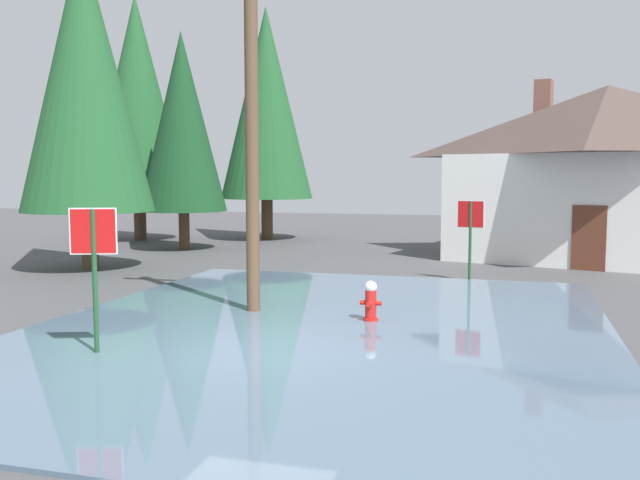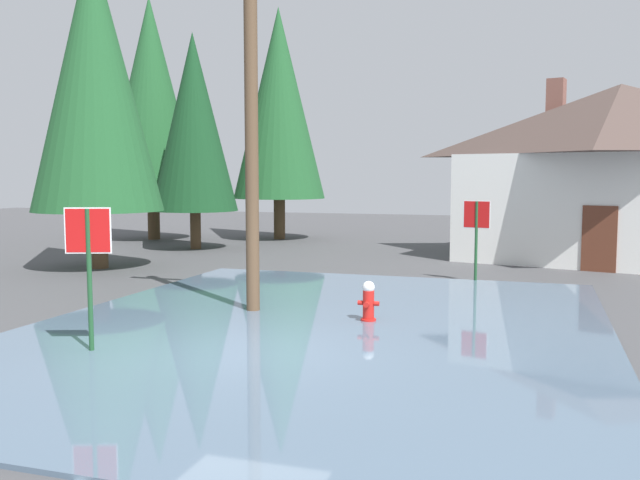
% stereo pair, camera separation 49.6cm
% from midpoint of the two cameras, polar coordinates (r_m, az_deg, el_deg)
% --- Properties ---
extents(ground_plane, '(80.00, 80.00, 0.10)m').
position_cam_midpoint_polar(ground_plane, '(11.38, -7.54, -9.71)').
color(ground_plane, '#424244').
extents(flood_puddle, '(10.64, 13.61, 0.06)m').
position_cam_midpoint_polar(flood_puddle, '(13.01, -1.03, -7.37)').
color(flood_puddle, '#4C6075').
rests_on(flood_puddle, ground).
extents(lane_stop_bar, '(3.29, 0.36, 0.01)m').
position_cam_midpoint_polar(lane_stop_bar, '(10.06, -9.44, -11.45)').
color(lane_stop_bar, silver).
rests_on(lane_stop_bar, ground).
extents(stop_sign_near, '(0.71, 0.27, 2.40)m').
position_cam_midpoint_polar(stop_sign_near, '(11.53, -19.53, -0.84)').
color(stop_sign_near, '#1E4C28').
rests_on(stop_sign_near, ground).
extents(fire_hydrant, '(0.43, 0.36, 0.85)m').
position_cam_midpoint_polar(fire_hydrant, '(13.50, 3.20, -5.23)').
color(fire_hydrant, red).
rests_on(fire_hydrant, ground).
extents(utility_pole, '(1.60, 0.28, 8.40)m').
position_cam_midpoint_polar(utility_pole, '(14.39, -6.73, 11.24)').
color(utility_pole, brown).
rests_on(utility_pole, ground).
extents(stop_sign_far, '(0.73, 0.21, 2.23)m').
position_cam_midpoint_polar(stop_sign_far, '(18.98, 11.72, 1.34)').
color(stop_sign_far, '#1E4C28').
rests_on(stop_sign_far, ground).
extents(house, '(11.53, 9.07, 6.42)m').
position_cam_midpoint_polar(house, '(25.35, 22.17, 5.44)').
color(house, silver).
rests_on(house, ground).
extents(pine_tree_tall_left, '(4.32, 4.32, 10.80)m').
position_cam_midpoint_polar(pine_tree_tall_left, '(32.01, -15.46, 11.42)').
color(pine_tree_tall_left, '#4C3823').
rests_on(pine_tree_tall_left, ground).
extents(pine_tree_mid_left, '(4.01, 4.01, 10.02)m').
position_cam_midpoint_polar(pine_tree_mid_left, '(22.48, -19.67, 12.75)').
color(pine_tree_mid_left, '#4C3823').
rests_on(pine_tree_mid_left, ground).
extents(pine_tree_short_left, '(4.14, 4.14, 10.36)m').
position_cam_midpoint_polar(pine_tree_short_left, '(31.28, -4.97, 11.26)').
color(pine_tree_short_left, '#4C3823').
rests_on(pine_tree_short_left, ground).
extents(pine_tree_far_center, '(3.37, 3.37, 8.42)m').
position_cam_midpoint_polar(pine_tree_far_center, '(27.37, -11.95, 9.59)').
color(pine_tree_far_center, '#4C3823').
rests_on(pine_tree_far_center, ground).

